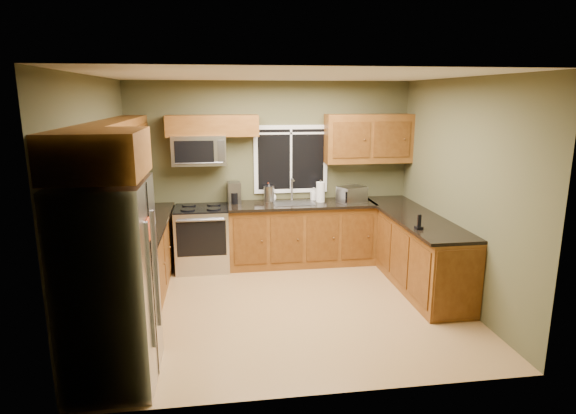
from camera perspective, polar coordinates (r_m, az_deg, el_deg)
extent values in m
plane|color=#9D7645|center=(5.95, 0.00, -11.63)|extent=(4.20, 4.20, 0.00)
plane|color=white|center=(5.41, 0.00, 15.32)|extent=(4.20, 4.20, 0.00)
plane|color=#4D4C2F|center=(7.28, -2.01, 4.08)|extent=(4.20, 0.00, 4.20)
plane|color=#4D4C2F|center=(3.81, 3.86, -4.35)|extent=(4.20, 0.00, 4.20)
plane|color=#4D4C2F|center=(5.63, -21.65, 0.48)|extent=(0.00, 3.60, 3.60)
plane|color=#4D4C2F|center=(6.18, 19.67, 1.69)|extent=(0.00, 3.60, 3.60)
cube|color=white|center=(7.28, 0.35, 5.67)|extent=(1.12, 0.03, 1.02)
cube|color=black|center=(7.27, 0.36, 5.66)|extent=(1.00, 0.01, 0.90)
cube|color=white|center=(7.26, 0.36, 5.66)|extent=(0.03, 0.01, 0.90)
cube|color=white|center=(7.22, 0.37, 8.73)|extent=(1.00, 0.01, 0.03)
cube|color=brown|center=(6.26, -17.29, -6.54)|extent=(0.60, 2.65, 0.90)
cube|color=black|center=(6.12, -17.36, -2.39)|extent=(0.65, 2.65, 0.04)
cube|color=brown|center=(7.25, 1.57, -3.26)|extent=(2.17, 0.60, 0.90)
cube|color=black|center=(7.11, 1.62, 0.32)|extent=(2.17, 0.65, 0.04)
cube|color=brown|center=(6.75, 14.67, -4.93)|extent=(0.60, 2.50, 0.90)
cube|color=#583010|center=(5.69, 19.58, -8.73)|extent=(0.56, 0.02, 0.82)
cube|color=black|center=(6.62, 14.70, -1.07)|extent=(0.65, 2.50, 0.04)
cube|color=brown|center=(5.98, -19.49, 6.30)|extent=(0.33, 2.65, 0.72)
cube|color=brown|center=(7.00, -8.94, 9.50)|extent=(1.30, 0.33, 0.30)
cube|color=brown|center=(7.36, 9.50, 8.00)|extent=(1.30, 0.33, 0.72)
cube|color=brown|center=(4.19, -21.63, 5.88)|extent=(0.72, 0.90, 0.38)
cube|color=#B7B7BC|center=(4.46, -20.40, -8.65)|extent=(0.72, 0.90, 1.80)
cube|color=slate|center=(4.19, -16.02, -8.99)|extent=(0.03, 0.04, 1.10)
cube|color=slate|center=(4.56, -15.36, -7.12)|extent=(0.03, 0.04, 1.10)
cube|color=black|center=(4.40, -15.70, -8.63)|extent=(0.01, 0.02, 1.78)
cube|color=red|center=(4.14, -16.23, -2.69)|extent=(0.01, 0.14, 0.20)
cube|color=#B7B7BC|center=(7.13, -10.10, -3.74)|extent=(0.76, 0.65, 0.90)
cube|color=black|center=(7.02, -10.25, -0.18)|extent=(0.76, 0.64, 0.03)
cube|color=black|center=(6.79, -10.22, -3.73)|extent=(0.68, 0.02, 0.50)
cylinder|color=slate|center=(6.70, -10.32, -1.57)|extent=(0.64, 0.04, 0.04)
cylinder|color=black|center=(6.88, -11.79, -0.29)|extent=(0.20, 0.20, 0.01)
cylinder|color=black|center=(6.87, -8.80, -0.19)|extent=(0.20, 0.20, 0.01)
cylinder|color=black|center=(7.16, -11.66, 0.23)|extent=(0.20, 0.20, 0.01)
cylinder|color=black|center=(7.14, -8.78, 0.32)|extent=(0.20, 0.20, 0.01)
cube|color=#B7B7BC|center=(7.01, -10.49, 6.65)|extent=(0.76, 0.38, 0.42)
cube|color=black|center=(6.82, -11.06, 6.45)|extent=(0.54, 0.01, 0.30)
cube|color=slate|center=(6.81, -7.93, 6.56)|extent=(0.10, 0.01, 0.30)
cylinder|color=slate|center=(6.82, -10.50, 5.12)|extent=(0.66, 0.02, 0.02)
cube|color=slate|center=(7.09, 0.70, 0.42)|extent=(0.60, 0.42, 0.02)
cylinder|color=#B7B7BC|center=(7.25, 0.46, 2.11)|extent=(0.03, 0.03, 0.34)
cylinder|color=#B7B7BC|center=(7.14, 0.56, 3.25)|extent=(0.03, 0.18, 0.03)
cube|color=#B7B7BC|center=(7.19, 7.57, 1.50)|extent=(0.46, 0.41, 0.24)
cube|color=black|center=(7.05, 7.89, 1.26)|extent=(0.30, 0.13, 0.16)
cube|color=slate|center=(7.14, -6.42, 1.74)|extent=(0.20, 0.24, 0.31)
cylinder|color=black|center=(7.08, -6.38, 1.04)|extent=(0.12, 0.12, 0.16)
cylinder|color=#B7B7BC|center=(7.18, -2.26, 1.57)|extent=(0.20, 0.20, 0.23)
cone|color=black|center=(7.16, -2.27, 2.64)|extent=(0.13, 0.13, 0.06)
cylinder|color=white|center=(7.17, 3.86, 1.80)|extent=(0.14, 0.14, 0.30)
cylinder|color=slate|center=(7.14, 3.88, 3.05)|extent=(0.02, 0.02, 0.04)
imported|color=red|center=(7.23, -2.33, 1.81)|extent=(0.11, 0.11, 0.27)
imported|color=white|center=(7.30, 3.08, 1.58)|extent=(0.09, 0.09, 0.19)
imported|color=white|center=(7.22, -1.89, 1.35)|extent=(0.13, 0.13, 0.16)
cube|color=black|center=(5.92, 15.24, -2.39)|extent=(0.09, 0.09, 0.04)
cube|color=black|center=(5.89, 15.29, -1.54)|extent=(0.04, 0.03, 0.14)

